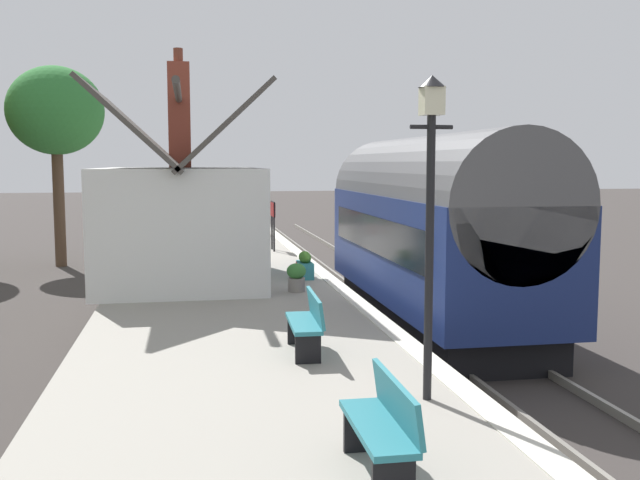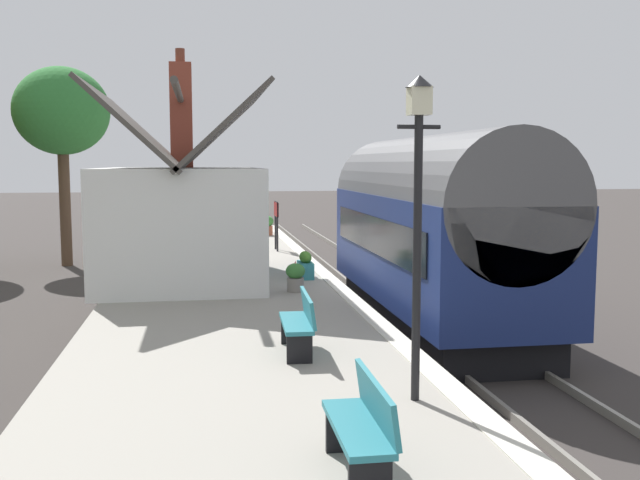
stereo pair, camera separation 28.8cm
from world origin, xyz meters
TOP-DOWN VIEW (x-y plane):
  - ground_plane at (0.00, 0.00)m, footprint 160.00×160.00m
  - platform at (0.00, 3.64)m, footprint 32.00×5.28m
  - platform_edge_coping at (0.00, 1.18)m, footprint 32.00×0.36m
  - rail_near at (0.00, -1.62)m, footprint 52.00×0.08m
  - rail_far at (0.00, -0.18)m, footprint 52.00×0.08m
  - train at (-0.53, -0.90)m, footprint 9.14×2.73m
  - station_building at (1.53, 4.69)m, footprint 6.11×3.93m
  - bench_mid_platform at (-5.68, 2.80)m, footprint 1.42×0.49m
  - bench_by_lamp at (-9.92, 2.81)m, footprint 1.40×0.44m
  - planter_under_sign at (-0.59, 2.22)m, footprint 0.42×0.42m
  - planter_edge_near at (11.82, 1.74)m, footprint 0.53×0.53m
  - planter_by_door at (11.58, 3.61)m, footprint 0.46×0.46m
  - planter_bench_right at (1.21, 1.74)m, footprint 0.80×0.32m
  - lamp_post_platform at (-7.99, 1.75)m, footprint 0.32×0.50m
  - station_sign_board at (6.90, 1.87)m, footprint 0.96×0.06m
  - tree_distant at (11.12, 9.08)m, footprint 3.20×3.36m

SIDE VIEW (x-z plane):
  - ground_plane at x=0.00m, z-range 0.00..0.00m
  - rail_near at x=0.00m, z-range 0.00..0.14m
  - rail_far at x=0.00m, z-range 0.00..0.14m
  - platform at x=0.00m, z-range 0.00..0.93m
  - platform_edge_coping at x=0.00m, z-range 0.93..0.94m
  - planter_bench_right at x=1.21m, z-range 0.91..1.56m
  - planter_under_sign at x=-0.59m, z-range 0.92..1.60m
  - planter_edge_near at x=11.82m, z-range 0.95..1.71m
  - planter_by_door at x=11.58m, z-range 0.95..1.79m
  - bench_mid_platform at x=-5.68m, z-range 0.96..1.84m
  - bench_by_lamp at x=-9.92m, z-range 0.96..1.84m
  - station_sign_board at x=6.90m, z-range 1.33..2.90m
  - train at x=-0.53m, z-range 0.05..4.38m
  - station_building at x=1.53m, z-range -0.42..5.28m
  - lamp_post_platform at x=-7.99m, z-range 1.66..5.43m
  - tree_distant at x=11.12m, z-range 1.93..9.05m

